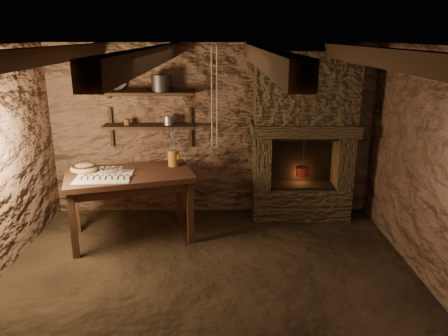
{
  "coord_description": "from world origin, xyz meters",
  "views": [
    {
      "loc": [
        0.11,
        -4.02,
        2.5
      ],
      "look_at": [
        0.16,
        0.9,
        0.99
      ],
      "focal_mm": 35.0,
      "sensor_mm": 36.0,
      "label": 1
    }
  ],
  "objects_px": {
    "work_table": "(131,203)",
    "stoneware_jug": "(173,151)",
    "iron_stockpot": "(161,84)",
    "red_pot": "(303,171)",
    "wooden_bowl": "(84,168)"
  },
  "relations": [
    {
      "from": "work_table",
      "to": "stoneware_jug",
      "type": "xyz_separation_m",
      "value": [
        0.52,
        0.29,
        0.6
      ]
    },
    {
      "from": "stoneware_jug",
      "to": "iron_stockpot",
      "type": "relative_size",
      "value": 1.78
    },
    {
      "from": "iron_stockpot",
      "to": "red_pot",
      "type": "bearing_deg",
      "value": -3.58
    },
    {
      "from": "red_pot",
      "to": "work_table",
      "type": "bearing_deg",
      "value": -164.87
    },
    {
      "from": "work_table",
      "to": "iron_stockpot",
      "type": "relative_size",
      "value": 6.38
    },
    {
      "from": "work_table",
      "to": "stoneware_jug",
      "type": "relative_size",
      "value": 3.58
    },
    {
      "from": "red_pot",
      "to": "stoneware_jug",
      "type": "bearing_deg",
      "value": -169.62
    },
    {
      "from": "stoneware_jug",
      "to": "wooden_bowl",
      "type": "relative_size",
      "value": 1.38
    },
    {
      "from": "stoneware_jug",
      "to": "iron_stockpot",
      "type": "distance_m",
      "value": 0.93
    },
    {
      "from": "work_table",
      "to": "wooden_bowl",
      "type": "bearing_deg",
      "value": 158.86
    },
    {
      "from": "work_table",
      "to": "wooden_bowl",
      "type": "xyz_separation_m",
      "value": [
        -0.56,
        0.05,
        0.44
      ]
    },
    {
      "from": "wooden_bowl",
      "to": "stoneware_jug",
      "type": "bearing_deg",
      "value": 12.57
    },
    {
      "from": "iron_stockpot",
      "to": "red_pot",
      "type": "distance_m",
      "value": 2.25
    },
    {
      "from": "stoneware_jug",
      "to": "wooden_bowl",
      "type": "bearing_deg",
      "value": -165.74
    },
    {
      "from": "work_table",
      "to": "stoneware_jug",
      "type": "bearing_deg",
      "value": 13.56
    }
  ]
}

